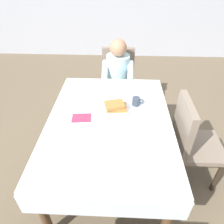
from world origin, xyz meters
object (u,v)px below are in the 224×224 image
(plate_breakfast, at_px, (115,110))
(cup_coffee, at_px, (136,101))
(dining_table_main, at_px, (109,126))
(spoon_near_edge, at_px, (119,132))
(breakfast_stack, at_px, (115,106))
(knife_right_of_plate, at_px, (135,112))
(chair_diner, at_px, (118,78))
(diner_person, at_px, (118,74))
(chair_right_side, at_px, (191,138))
(fork_left_of_plate, at_px, (95,111))

(plate_breakfast, height_order, cup_coffee, cup_coffee)
(dining_table_main, bearing_deg, spoon_near_edge, -60.81)
(breakfast_stack, height_order, knife_right_of_plate, breakfast_stack)
(chair_diner, bearing_deg, cup_coffee, 101.64)
(dining_table_main, relative_size, plate_breakfast, 5.44)
(diner_person, xyz_separation_m, knife_right_of_plate, (0.18, -0.91, 0.07))
(dining_table_main, bearing_deg, chair_right_side, 0.00)
(chair_right_side, xyz_separation_m, cup_coffee, (-0.52, 0.23, 0.25))
(knife_right_of_plate, bearing_deg, spoon_near_edge, 152.42)
(fork_left_of_plate, bearing_deg, dining_table_main, -121.67)
(diner_person, height_order, spoon_near_edge, diner_person)
(plate_breakfast, xyz_separation_m, spoon_near_edge, (0.05, -0.30, -0.01))
(dining_table_main, bearing_deg, chair_diner, 87.29)
(diner_person, bearing_deg, fork_left_of_plate, 77.56)
(cup_coffee, bearing_deg, fork_left_of_plate, -163.14)
(breakfast_stack, bearing_deg, cup_coffee, 25.12)
(chair_right_side, distance_m, knife_right_of_plate, 0.59)
(cup_coffee, bearing_deg, dining_table_main, -137.64)
(dining_table_main, xyz_separation_m, fork_left_of_plate, (-0.14, 0.11, 0.09))
(chair_right_side, xyz_separation_m, knife_right_of_plate, (-0.53, 0.11, 0.21))
(chair_right_side, xyz_separation_m, fork_left_of_plate, (-0.91, 0.11, 0.21))
(fork_left_of_plate, bearing_deg, chair_diner, -5.48)
(chair_right_side, relative_size, spoon_near_edge, 6.20)
(chair_diner, distance_m, plate_breakfast, 1.06)
(chair_diner, height_order, breakfast_stack, chair_diner)
(fork_left_of_plate, relative_size, knife_right_of_plate, 0.90)
(cup_coffee, bearing_deg, chair_right_side, -23.60)
(knife_right_of_plate, bearing_deg, diner_person, 10.87)
(chair_right_side, height_order, fork_left_of_plate, chair_right_side)
(cup_coffee, bearing_deg, chair_diner, 101.64)
(diner_person, xyz_separation_m, fork_left_of_plate, (-0.20, -0.91, 0.07))
(spoon_near_edge, bearing_deg, plate_breakfast, 83.26)
(fork_left_of_plate, bearing_deg, cup_coffee, -67.96)
(knife_right_of_plate, xyz_separation_m, spoon_near_edge, (-0.14, -0.28, 0.00))
(chair_right_side, distance_m, breakfast_stack, 0.78)
(diner_person, distance_m, cup_coffee, 0.82)
(breakfast_stack, bearing_deg, fork_left_of_plate, -172.34)
(diner_person, xyz_separation_m, plate_breakfast, (-0.01, -0.89, 0.08))
(cup_coffee, distance_m, spoon_near_edge, 0.43)
(chair_diner, bearing_deg, dining_table_main, 87.29)
(plate_breakfast, relative_size, breakfast_stack, 1.31)
(spoon_near_edge, bearing_deg, chair_right_side, -2.03)
(dining_table_main, height_order, knife_right_of_plate, knife_right_of_plate)
(fork_left_of_plate, distance_m, knife_right_of_plate, 0.38)
(chair_diner, height_order, diner_person, diner_person)
(plate_breakfast, height_order, fork_left_of_plate, plate_breakfast)
(knife_right_of_plate, bearing_deg, breakfast_stack, 81.52)
(plate_breakfast, bearing_deg, chair_right_side, -10.03)
(chair_right_side, height_order, knife_right_of_plate, chair_right_side)
(chair_diner, xyz_separation_m, breakfast_stack, (-0.00, -1.04, 0.26))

